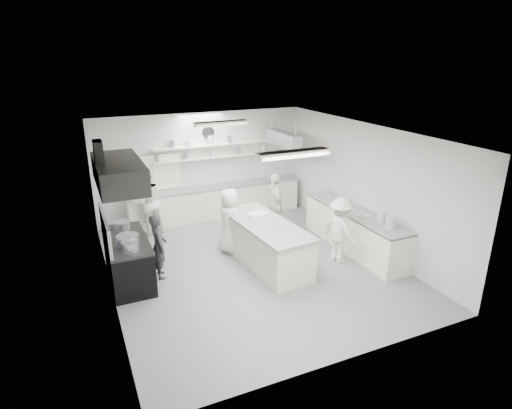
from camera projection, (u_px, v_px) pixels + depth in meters
name	position (u px, v px, depth m)	size (l,w,h in m)	color
floor	(251.00, 265.00, 9.65)	(6.00, 7.00, 0.02)	gray
ceiling	(251.00, 132.00, 8.64)	(6.00, 7.00, 0.02)	white
wall_back	(202.00, 166.00, 12.15)	(6.00, 0.04, 3.00)	silver
wall_front	(347.00, 276.00, 6.13)	(6.00, 0.04, 3.00)	silver
wall_left	(104.00, 224.00, 7.99)	(0.04, 7.00, 3.00)	silver
wall_right	(365.00, 186.00, 10.30)	(0.04, 7.00, 3.00)	silver
stove	(129.00, 261.00, 8.84)	(0.80, 1.80, 0.90)	black
exhaust_hood	(119.00, 173.00, 8.20)	(0.85, 2.00, 0.50)	#242424
back_counter	(217.00, 202.00, 12.36)	(5.00, 0.60, 0.92)	white
shelf_lower	(227.00, 156.00, 12.23)	(4.20, 0.26, 0.04)	white
shelf_upper	(226.00, 144.00, 12.11)	(4.20, 0.26, 0.04)	white
pass_through_window	(157.00, 172.00, 11.65)	(1.30, 0.04, 1.00)	black
wall_clock	(208.00, 132.00, 11.88)	(0.32, 0.32, 0.05)	silver
right_counter	(355.00, 230.00, 10.33)	(0.74, 3.30, 0.94)	white
pot_rack	(283.00, 139.00, 11.71)	(0.30, 1.60, 0.40)	#ADB2BB
light_fixture_front	(293.00, 154.00, 7.11)	(1.30, 0.25, 0.10)	white
light_fixture_rear	(221.00, 123.00, 10.21)	(1.30, 0.25, 0.10)	white
prep_island	(266.00, 245.00, 9.56)	(0.96, 2.57, 0.95)	white
stove_pot	(128.00, 241.00, 8.37)	(0.44, 0.44, 0.25)	#ADB2BB
cook_stove	(159.00, 246.00, 8.93)	(0.52, 0.34, 1.42)	#2E2F2F
cook_back	(147.00, 201.00, 11.07)	(0.87, 0.68, 1.79)	white
cook_island_left	(230.00, 221.00, 10.07)	(0.77, 0.50, 1.58)	white
cook_island_right	(275.00, 204.00, 11.07)	(0.97, 0.40, 1.65)	white
cook_right	(340.00, 230.00, 9.60)	(0.99, 0.57, 1.53)	white
bowl_island_a	(277.00, 226.00, 9.27)	(0.24, 0.24, 0.06)	#ADB2BB
bowl_island_b	(261.00, 221.00, 9.56)	(0.21, 0.21, 0.06)	white
bowl_right	(364.00, 217.00, 9.81)	(0.25, 0.25, 0.06)	white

